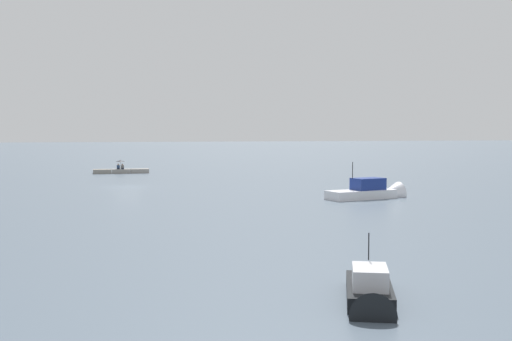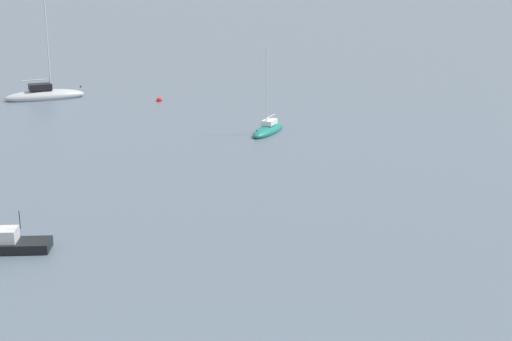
# 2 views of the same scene
# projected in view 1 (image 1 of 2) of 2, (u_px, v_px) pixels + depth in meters

# --- Properties ---
(ground_plane) EXTENTS (500.00, 500.00, 0.00)m
(ground_plane) POSITION_uv_depth(u_px,v_px,m) (127.00, 187.00, 66.32)
(ground_plane) COLOR slate
(seawall_pier) EXTENTS (7.38, 1.67, 0.58)m
(seawall_pier) POSITION_uv_depth(u_px,v_px,m) (121.00, 171.00, 87.51)
(seawall_pier) COLOR gray
(seawall_pier) RESTS_ON ground_plane
(person_seated_grey_left) EXTENTS (0.40, 0.60, 0.73)m
(person_seated_grey_left) POSITION_uv_depth(u_px,v_px,m) (123.00, 167.00, 87.39)
(person_seated_grey_left) COLOR #1E2333
(person_seated_grey_left) RESTS_ON seawall_pier
(person_seated_blue_right) EXTENTS (0.40, 0.60, 0.73)m
(person_seated_blue_right) POSITION_uv_depth(u_px,v_px,m) (118.00, 167.00, 87.19)
(person_seated_blue_right) COLOR #1E2333
(person_seated_blue_right) RESTS_ON seawall_pier
(umbrella_open_black) EXTENTS (1.20, 1.20, 1.26)m
(umbrella_open_black) POSITION_uv_depth(u_px,v_px,m) (120.00, 161.00, 87.30)
(umbrella_open_black) COLOR black
(umbrella_open_black) RESTS_ON seawall_pier
(motorboat_black_near) EXTENTS (3.17, 5.17, 2.78)m
(motorboat_black_near) POSITION_uv_depth(u_px,v_px,m) (370.00, 296.00, 21.77)
(motorboat_black_near) COLOR black
(motorboat_black_near) RESTS_ON ground_plane
(motorboat_white_mid) EXTENTS (7.43, 3.84, 3.99)m
(motorboat_white_mid) POSITION_uv_depth(u_px,v_px,m) (372.00, 193.00, 55.67)
(motorboat_white_mid) COLOR silver
(motorboat_white_mid) RESTS_ON ground_plane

